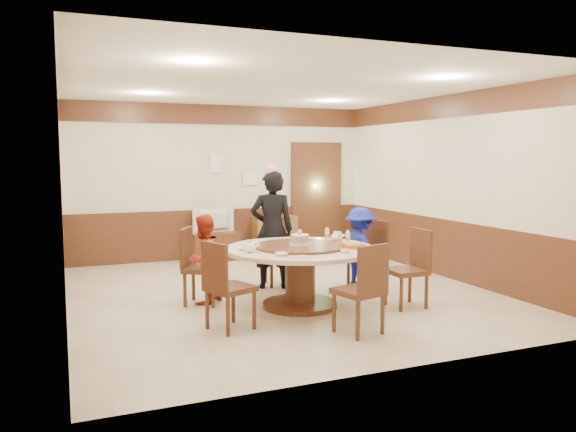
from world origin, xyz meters
name	(u,v)px	position (x,y,z in m)	size (l,w,h in m)	color
room	(281,215)	(0.01, 0.01, 1.08)	(6.00, 6.04, 2.84)	beige
banquet_table	(300,265)	(-0.04, -0.77, 0.53)	(1.85, 1.85, 0.78)	#4B2717
chair_0	(368,268)	(1.21, -0.28, 0.30)	(0.56, 0.56, 0.97)	#4B2717
chair_1	(280,264)	(0.18, 0.48, 0.30)	(0.48, 0.49, 0.97)	#4B2717
chair_2	(201,280)	(-1.15, -0.16, 0.30)	(0.60, 0.60, 0.97)	#4B2717
chair_3	(229,302)	(-1.12, -1.34, 0.30)	(0.58, 0.57, 0.97)	#4B2717
chair_4	(360,305)	(0.12, -1.99, 0.30)	(0.54, 0.54, 0.97)	#4B2717
chair_5	(407,283)	(1.19, -1.27, 0.30)	(0.46, 0.45, 0.97)	#4B2717
person_standing	(272,230)	(-0.01, 0.32, 0.84)	(0.61, 0.40, 1.67)	black
person_red	(204,259)	(-1.11, -0.14, 0.57)	(0.55, 0.43, 1.14)	#B42B18
person_blue	(360,249)	(1.06, -0.31, 0.58)	(0.76, 0.43, 1.17)	#18229C
birthday_cake	(300,239)	(-0.04, -0.74, 0.84)	(0.27, 0.27, 0.19)	white
teapot_left	(249,247)	(-0.74, -0.89, 0.81)	(0.17, 0.15, 0.13)	white
teapot_right	(336,238)	(0.55, -0.57, 0.81)	(0.17, 0.15, 0.13)	white
bowl_0	(248,245)	(-0.61, -0.43, 0.77)	(0.14, 0.14, 0.03)	white
bowl_1	(345,251)	(0.29, -1.33, 0.77)	(0.12, 0.12, 0.04)	white
bowl_2	(281,254)	(-0.48, -1.24, 0.77)	(0.14, 0.14, 0.04)	white
bowl_3	(353,244)	(0.61, -0.91, 0.77)	(0.15, 0.15, 0.05)	white
bowl_4	(244,249)	(-0.75, -0.70, 0.77)	(0.13, 0.13, 0.03)	white
saucer_near	(303,257)	(-0.29, -1.42, 0.76)	(0.18, 0.18, 0.01)	white
saucer_far	(316,239)	(0.41, -0.27, 0.76)	(0.18, 0.18, 0.01)	white
shrimp_platter	(355,247)	(0.50, -1.16, 0.78)	(0.30, 0.20, 0.06)	white
bottle_0	(340,240)	(0.46, -0.85, 0.83)	(0.06, 0.06, 0.16)	white
bottle_1	(348,238)	(0.62, -0.77, 0.83)	(0.06, 0.06, 0.16)	white
bottle_2	(327,235)	(0.51, -0.40, 0.83)	(0.06, 0.06, 0.16)	white
tv_stand	(215,246)	(-0.20, 2.75, 0.25)	(0.85, 0.45, 0.50)	#4B2717
television	(215,220)	(-0.20, 2.75, 0.72)	(0.78, 0.10, 0.45)	gray
side_cabinet	(274,236)	(0.95, 2.78, 0.38)	(0.80, 0.40, 0.75)	brown
thermos	(274,206)	(0.95, 2.78, 0.94)	(0.15, 0.15, 0.38)	silver
notice_left	(217,163)	(-0.10, 2.96, 1.75)	(0.25, 0.00, 0.35)	white
notice_right	(251,179)	(0.55, 2.96, 1.45)	(0.30, 0.00, 0.22)	white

